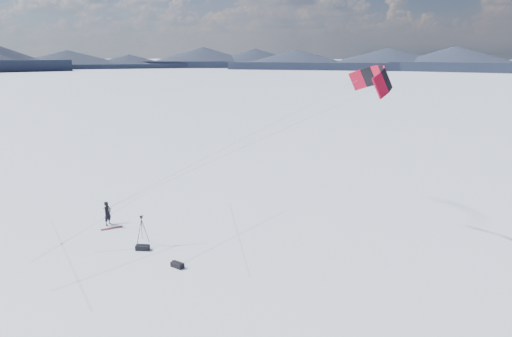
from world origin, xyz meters
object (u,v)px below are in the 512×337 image
(snowkiter, at_px, (109,225))
(snowboard, at_px, (112,228))
(gear_bag_b, at_px, (177,265))
(tripod, at_px, (142,225))
(gear_bag_a, at_px, (143,247))

(snowkiter, xyz_separation_m, snowboard, (0.56, -0.50, 0.02))
(snowkiter, distance_m, gear_bag_b, 8.04)
(snowboard, bearing_deg, tripod, -64.66)
(snowkiter, bearing_deg, gear_bag_a, -117.74)
(tripod, bearing_deg, gear_bag_a, -67.15)
(tripod, relative_size, gear_bag_a, 1.99)
(snowboard, height_order, gear_bag_b, gear_bag_b)
(tripod, bearing_deg, snowboard, 151.81)
(tripod, height_order, gear_bag_a, tripod)
(snowkiter, height_order, snowboard, snowkiter)
(snowboard, bearing_deg, snowkiter, 95.70)
(tripod, relative_size, gear_bag_b, 2.12)
(snowkiter, relative_size, snowboard, 1.20)
(tripod, xyz_separation_m, gear_bag_b, (3.42, -2.39, -0.91))
(gear_bag_a, bearing_deg, snowboard, 135.94)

